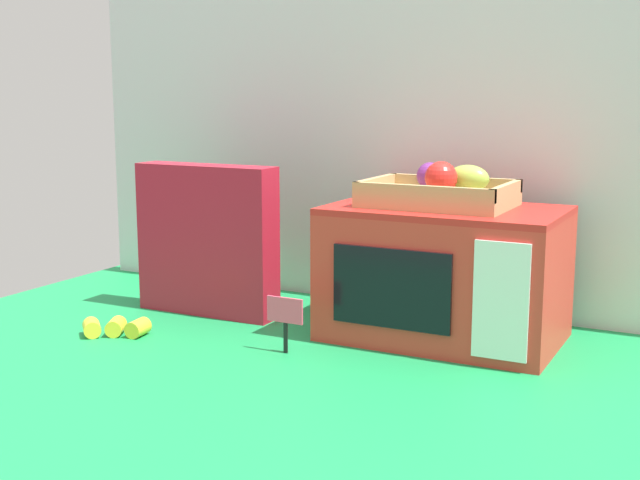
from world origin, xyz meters
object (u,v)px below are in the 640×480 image
at_px(cookie_set_box, 208,240).
at_px(loose_toy_banana, 115,327).
at_px(toy_microwave, 444,273).
at_px(price_sign, 285,316).
at_px(food_groups_crate, 441,192).

height_order(cookie_set_box, loose_toy_banana, cookie_set_box).
bearing_deg(cookie_set_box, toy_microwave, 5.50).
relative_size(toy_microwave, loose_toy_banana, 3.39).
height_order(price_sign, loose_toy_banana, price_sign).
bearing_deg(toy_microwave, loose_toy_banana, -153.99).
bearing_deg(loose_toy_banana, cookie_set_box, 74.72).
distance_m(toy_microwave, price_sign, 0.31).
bearing_deg(food_groups_crate, loose_toy_banana, -152.04).
xyz_separation_m(price_sign, loose_toy_banana, (-0.34, -0.06, -0.05)).
bearing_deg(cookie_set_box, price_sign, -31.01).
bearing_deg(food_groups_crate, toy_microwave, -46.30).
relative_size(cookie_set_box, loose_toy_banana, 2.48).
distance_m(price_sign, loose_toy_banana, 0.34).
distance_m(toy_microwave, cookie_set_box, 0.49).
relative_size(food_groups_crate, cookie_set_box, 0.85).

